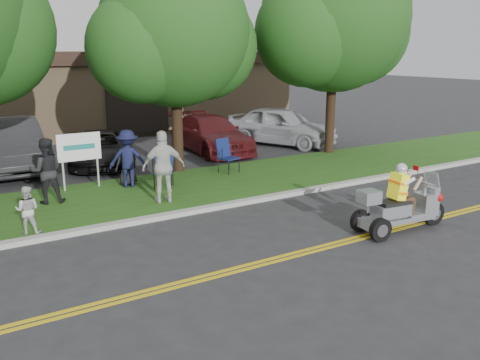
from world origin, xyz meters
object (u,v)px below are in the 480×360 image
lawn_chair_b (226,153)px  trike_scooter (399,208)px  spectator_adult_mid (46,171)px  spectator_adult_right (164,167)px  parked_car_mid (100,149)px  parked_car_far_right (281,126)px  parked_car_right (211,134)px  parked_car_left (10,144)px  lawn_chair_a (164,166)px

lawn_chair_b → trike_scooter: bearing=-100.3°
spectator_adult_mid → spectator_adult_right: bearing=162.8°
spectator_adult_mid → parked_car_mid: spectator_adult_mid is taller
spectator_adult_mid → spectator_adult_right: (2.67, -1.55, 0.09)m
parked_car_mid → parked_car_far_right: bearing=17.8°
spectator_adult_mid → parked_car_right: bearing=-136.1°
parked_car_left → parked_car_right: size_ratio=1.07×
trike_scooter → lawn_chair_a: 6.94m
trike_scooter → lawn_chair_b: bearing=102.2°
spectator_adult_mid → spectator_adult_right: size_ratio=0.90×
lawn_chair_b → spectator_adult_mid: (-5.81, -0.59, 0.24)m
parked_car_right → parked_car_far_right: parked_car_far_right is taller
parked_car_right → lawn_chair_a: bearing=-128.8°
lawn_chair_a → spectator_adult_mid: 3.32m
parked_car_left → lawn_chair_a: bearing=-56.3°
parked_car_mid → parked_car_far_right: (8.04, -0.08, 0.23)m
spectator_adult_mid → lawn_chair_b: bearing=-161.4°
lawn_chair_a → parked_car_left: 6.31m
trike_scooter → parked_car_left: parked_car_left is taller
spectator_adult_mid → parked_car_mid: size_ratio=0.40×
parked_car_left → parked_car_far_right: bearing=-5.2°
spectator_adult_mid → parked_car_left: size_ratio=0.32×
lawn_chair_a → spectator_adult_mid: (-3.30, 0.05, 0.26)m
spectator_adult_right → parked_car_far_right: spectator_adult_right is taller
trike_scooter → spectator_adult_mid: 8.99m
parked_car_right → parked_car_left: bearing=177.1°
spectator_adult_mid → parked_car_right: size_ratio=0.35×
parked_car_mid → lawn_chair_a: bearing=-63.3°
lawn_chair_a → spectator_adult_right: spectator_adult_right is taller
spectator_adult_right → parked_car_mid: size_ratio=0.44×
lawn_chair_b → spectator_adult_mid: 5.85m
lawn_chair_b → parked_car_far_right: 6.07m
parked_car_left → parked_car_right: (7.49, -0.79, -0.16)m
trike_scooter → lawn_chair_b: (-0.65, 6.82, 0.17)m
lawn_chair_a → parked_car_far_right: size_ratio=0.22×
lawn_chair_b → parked_car_mid: bearing=114.7°
lawn_chair_b → parked_car_left: parked_car_left is taller
spectator_adult_mid → parked_car_far_right: (10.71, 4.19, -0.14)m
spectator_adult_mid → parked_car_mid: (2.67, 4.27, -0.37)m
lawn_chair_a → trike_scooter: bearing=-32.8°
spectator_adult_right → parked_car_mid: 5.84m
lawn_chair_b → parked_car_mid: (-3.15, 3.68, -0.13)m
spectator_adult_mid → parked_car_left: spectator_adult_mid is taller
trike_scooter → parked_car_far_right: (4.24, 10.42, 0.27)m
lawn_chair_a → parked_car_left: parked_car_left is taller
spectator_adult_mid → parked_car_far_right: 11.50m
spectator_adult_right → parked_car_far_right: (8.03, 5.74, -0.23)m
trike_scooter → parked_car_left: 13.22m
spectator_adult_right → lawn_chair_b: bearing=-134.8°
parked_car_far_right → parked_car_right: bearing=151.5°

